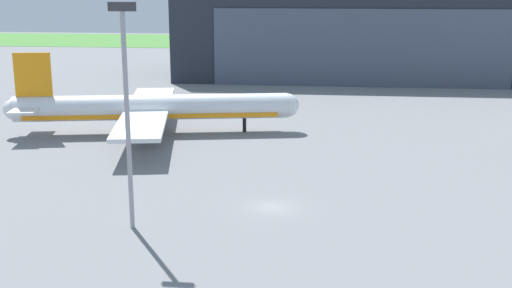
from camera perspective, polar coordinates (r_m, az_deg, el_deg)
The scene contains 5 objects.
ground_plane at distance 67.24m, azimuth 1.42°, elevation -5.52°, with size 440.00×440.00×0.00m, color slate.
grass_field_strip at distance 249.58m, azimuth 5.04°, elevation 8.84°, with size 440.00×56.00×0.08m, color #4C893B.
maintenance_hangar at distance 159.19m, azimuth 8.87°, elevation 9.59°, with size 83.82×31.82×22.06m.
airliner_far_left at distance 99.44m, azimuth -9.07°, elevation 3.09°, with size 43.29×39.39×12.37m.
apron_light_mast at distance 59.74m, azimuth -11.21°, elevation 3.67°, with size 2.40×0.50×20.74m.
Camera 1 is at (5.18, -63.14, 22.53)m, focal length 45.95 mm.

